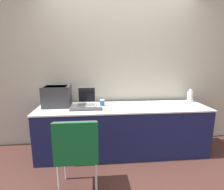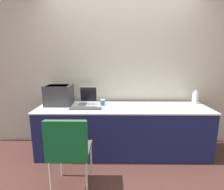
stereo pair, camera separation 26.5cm
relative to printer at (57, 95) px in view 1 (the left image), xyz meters
name	(u,v)px [view 1 (the left image)]	position (x,y,z in m)	size (l,w,h in m)	color
ground_plane	(126,163)	(1.01, -0.45, -0.92)	(14.00, 14.00, 0.00)	#472823
wall_back	(120,69)	(1.01, 0.31, 0.38)	(8.00, 0.05, 2.60)	#B7B2A3
table	(123,130)	(1.01, -0.12, -0.55)	(2.59, 0.67, 0.75)	#191E51
printer	(57,95)	(0.00, 0.00, 0.00)	(0.40, 0.34, 0.32)	#333338
laptop_left	(87,101)	(0.45, 0.04, -0.11)	(0.29, 0.30, 0.27)	#B7B7BC
external_keyboard	(86,109)	(0.45, -0.24, -0.16)	(0.47, 0.13, 0.02)	#3D3D42
coffee_cup	(102,103)	(0.69, -0.03, -0.12)	(0.08, 0.08, 0.09)	#285699
metal_pitcher	(190,96)	(2.19, 0.08, -0.07)	(0.09, 0.09, 0.22)	silver
chair	(77,148)	(0.39, -1.01, -0.35)	(0.43, 0.43, 0.89)	#4C4742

